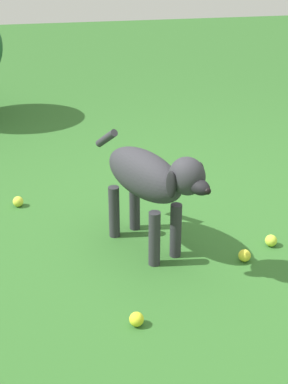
# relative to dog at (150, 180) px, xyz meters

# --- Properties ---
(ground) EXTENTS (14.00, 14.00, 0.00)m
(ground) POSITION_rel_dog_xyz_m (0.22, -0.20, -0.42)
(ground) COLOR #2D6026
(dog) EXTENTS (0.86, 0.49, 0.63)m
(dog) POSITION_rel_dog_xyz_m (0.00, 0.00, 0.00)
(dog) COLOR #2D2D33
(dog) RESTS_ON ground
(tennis_ball_0) EXTENTS (0.07, 0.07, 0.07)m
(tennis_ball_0) POSITION_rel_dog_xyz_m (-0.21, -0.47, -0.39)
(tennis_ball_0) COLOR yellow
(tennis_ball_0) RESTS_ON ground
(tennis_ball_1) EXTENTS (0.07, 0.07, 0.07)m
(tennis_ball_1) POSITION_rel_dog_xyz_m (-0.62, 0.18, -0.39)
(tennis_ball_1) COLOR yellow
(tennis_ball_1) RESTS_ON ground
(tennis_ball_2) EXTENTS (0.07, 0.07, 0.07)m
(tennis_ball_2) POSITION_rel_dog_xyz_m (-0.09, -0.66, -0.39)
(tennis_ball_2) COLOR #C4DC3C
(tennis_ball_2) RESTS_ON ground
(tennis_ball_3) EXTENTS (0.07, 0.07, 0.07)m
(tennis_ball_3) POSITION_rel_dog_xyz_m (0.65, 0.71, -0.39)
(tennis_ball_3) COLOR #C7D23B
(tennis_ball_3) RESTS_ON ground
(water_bowl) EXTENTS (0.22, 0.22, 0.06)m
(water_bowl) POSITION_rel_dog_xyz_m (1.12, -0.17, -0.39)
(water_bowl) COLOR orange
(water_bowl) RESTS_ON ground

